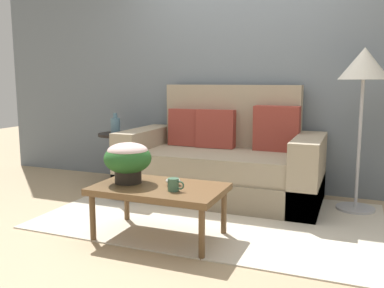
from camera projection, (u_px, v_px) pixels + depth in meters
ground_plane at (208, 220)px, 3.49m from camera, size 14.00×14.00×0.00m
wall_back at (248, 63)px, 4.43m from camera, size 6.40×0.12×2.71m
area_rug at (213, 216)px, 3.60m from camera, size 2.79×1.75×0.01m
couch at (222, 163)px, 4.16m from camera, size 1.95×0.95×1.13m
coffee_table at (159, 191)px, 3.06m from camera, size 0.96×0.59×0.40m
side_table at (118, 149)px, 4.66m from camera, size 0.43×0.43×0.59m
floor_lamp at (364, 75)px, 3.58m from camera, size 0.43×0.43×1.46m
potted_plant at (128, 158)px, 3.12m from camera, size 0.36×0.36×0.31m
coffee_mug at (174, 185)px, 2.91m from camera, size 0.12×0.08×0.09m
snack_bowl at (173, 181)px, 3.07m from camera, size 0.11×0.11×0.06m
table_vase at (115, 125)px, 4.61m from camera, size 0.11×0.11×0.23m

